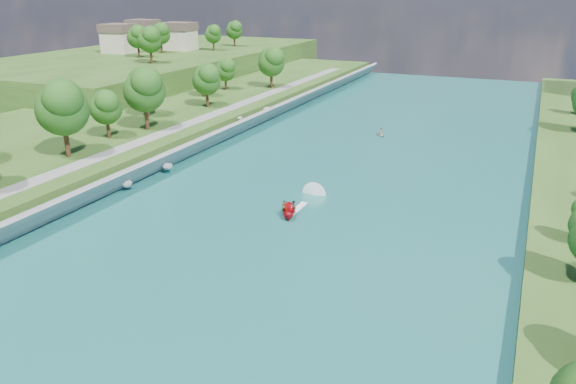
% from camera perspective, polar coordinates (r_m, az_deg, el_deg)
% --- Properties ---
extents(ground, '(260.00, 260.00, 0.00)m').
position_cam_1_polar(ground, '(62.60, -3.47, -6.05)').
color(ground, '#2D5119').
rests_on(ground, ground).
extents(river_water, '(55.00, 240.00, 0.10)m').
position_cam_1_polar(river_water, '(79.42, 3.12, -0.19)').
color(river_water, '#175755').
rests_on(river_water, ground).
extents(berm_west, '(45.00, 240.00, 3.50)m').
position_cam_1_polar(berm_west, '(106.45, -22.96, 4.46)').
color(berm_west, '#2D5119').
rests_on(berm_west, ground).
extents(ridge_west, '(60.00, 120.00, 9.00)m').
position_cam_1_polar(ridge_west, '(182.47, -13.22, 12.31)').
color(ridge_west, '#2D5119').
rests_on(ridge_west, ground).
extents(riprap_bank, '(4.17, 236.00, 4.34)m').
position_cam_1_polar(riprap_bank, '(89.77, -12.79, 2.93)').
color(riprap_bank, slate).
rests_on(riprap_bank, ground).
extents(riverside_path, '(3.00, 200.00, 0.10)m').
position_cam_1_polar(riverside_path, '(94.25, -15.68, 4.58)').
color(riverside_path, gray).
rests_on(riverside_path, berm_west).
extents(ridge_houses, '(29.50, 29.50, 8.40)m').
position_cam_1_polar(ridge_houses, '(189.26, -14.07, 15.19)').
color(ridge_houses, beige).
rests_on(ridge_houses, ridge_west).
extents(trees_west, '(18.61, 150.12, 13.78)m').
position_cam_1_polar(trees_west, '(90.40, -23.30, 6.70)').
color(trees_west, '#184913').
rests_on(trees_west, berm_west).
extents(trees_ridge, '(18.62, 54.34, 10.98)m').
position_cam_1_polar(trees_ridge, '(171.91, -11.27, 15.23)').
color(trees_ridge, '#184913').
rests_on(trees_ridge, ridge_west).
extents(motorboat, '(3.60, 18.92, 2.23)m').
position_cam_1_polar(motorboat, '(72.51, 0.58, -1.58)').
color(motorboat, red).
rests_on(motorboat, river_water).
extents(raft, '(3.32, 3.63, 1.56)m').
position_cam_1_polar(raft, '(112.27, 9.40, 5.85)').
color(raft, '#9CA0A5').
rests_on(raft, river_water).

